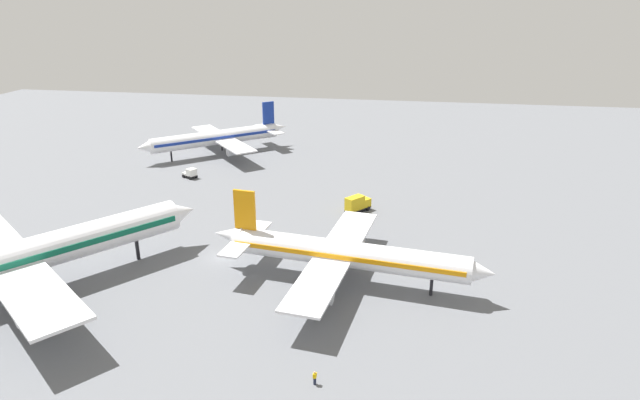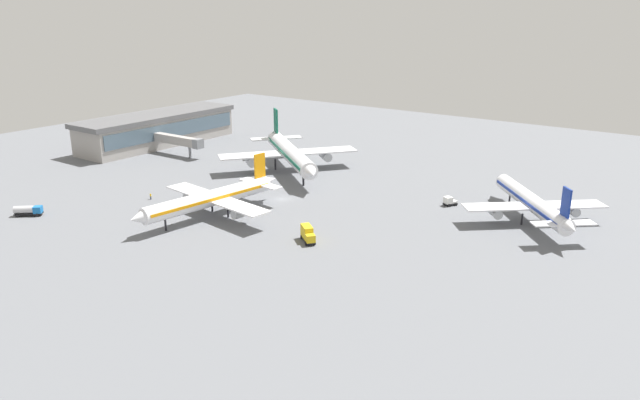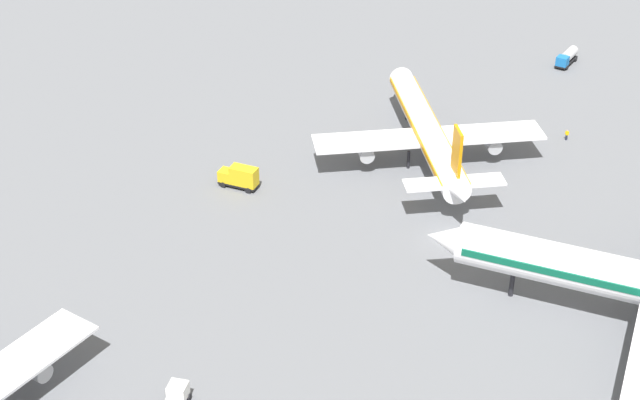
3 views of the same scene
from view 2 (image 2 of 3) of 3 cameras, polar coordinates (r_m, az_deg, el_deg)
The scene contains 10 objects.
ground at distance 154.44m, azimuth -3.71°, elevation 0.09°, with size 288.00×288.00×0.00m, color slate.
terminal_building at distance 224.07m, azimuth -15.32°, elevation 6.63°, with size 61.64×17.06×11.28m.
airplane_at_gate at distance 145.41m, azimuth 19.74°, elevation -0.22°, with size 33.74×30.72×12.52m.
airplane_taxiing at distance 179.43m, azimuth -2.93°, elevation 4.58°, with size 38.01×44.46×16.09m.
airplane_distant at distance 141.97m, azimuth -10.43°, elevation 0.17°, with size 41.89×33.83×12.75m.
catering_truck at distance 125.90m, azimuth -1.19°, elevation -3.27°, with size 4.96×5.57×3.30m.
baggage_tug at distance 152.29m, azimuth 12.34°, elevation -0.11°, with size 3.72×3.39×2.30m.
fuel_truck at distance 157.62m, azimuth -26.29°, elevation -0.89°, with size 5.61×5.97×2.50m.
ground_crew_worker at distance 159.83m, azimuth -15.99°, elevation 0.35°, with size 0.53×0.53×1.67m.
jet_bridge at distance 205.44m, azimuth -13.55°, elevation 5.61°, with size 3.21×23.02×6.74m.
Camera 2 is at (113.05, 94.02, 47.24)m, focal length 33.24 mm.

